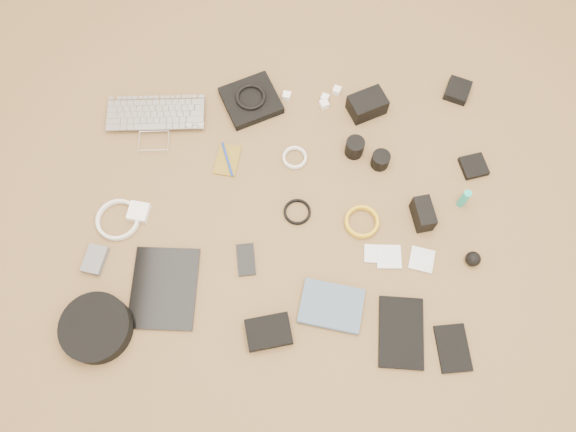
{
  "coord_description": "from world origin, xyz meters",
  "views": [
    {
      "loc": [
        0.02,
        -0.71,
        1.8
      ],
      "look_at": [
        0.01,
        -0.01,
        0.02
      ],
      "focal_mm": 35.0,
      "sensor_mm": 36.0,
      "label": 1
    }
  ],
  "objects_px": {
    "laptop": "(155,127)",
    "paperback": "(327,329)",
    "phone": "(246,260)",
    "dslr_camera": "(367,105)",
    "headphone_case": "(96,328)",
    "tablet": "(164,288)"
  },
  "relations": [
    {
      "from": "laptop",
      "to": "tablet",
      "type": "xyz_separation_m",
      "value": [
        0.08,
        -0.6,
        -0.01
      ]
    },
    {
      "from": "dslr_camera",
      "to": "phone",
      "type": "bearing_deg",
      "value": -150.46
    },
    {
      "from": "laptop",
      "to": "paperback",
      "type": "bearing_deg",
      "value": -51.76
    },
    {
      "from": "laptop",
      "to": "paperback",
      "type": "distance_m",
      "value": 0.96
    },
    {
      "from": "dslr_camera",
      "to": "phone",
      "type": "height_order",
      "value": "dslr_camera"
    },
    {
      "from": "phone",
      "to": "paperback",
      "type": "distance_m",
      "value": 0.35
    },
    {
      "from": "phone",
      "to": "headphone_case",
      "type": "relative_size",
      "value": 0.5
    },
    {
      "from": "laptop",
      "to": "paperback",
      "type": "relative_size",
      "value": 1.8
    },
    {
      "from": "laptop",
      "to": "tablet",
      "type": "bearing_deg",
      "value": -83.98
    },
    {
      "from": "tablet",
      "to": "laptop",
      "type": "bearing_deg",
      "value": 99.5
    },
    {
      "from": "dslr_camera",
      "to": "tablet",
      "type": "bearing_deg",
      "value": -159.67
    },
    {
      "from": "tablet",
      "to": "phone",
      "type": "xyz_separation_m",
      "value": [
        0.26,
        0.1,
        -0.0
      ]
    },
    {
      "from": "headphone_case",
      "to": "paperback",
      "type": "height_order",
      "value": "headphone_case"
    },
    {
      "from": "laptop",
      "to": "phone",
      "type": "bearing_deg",
      "value": -57.1
    },
    {
      "from": "dslr_camera",
      "to": "headphone_case",
      "type": "distance_m",
      "value": 1.21
    },
    {
      "from": "laptop",
      "to": "phone",
      "type": "distance_m",
      "value": 0.61
    },
    {
      "from": "headphone_case",
      "to": "paperback",
      "type": "bearing_deg",
      "value": 0.57
    },
    {
      "from": "dslr_camera",
      "to": "paperback",
      "type": "bearing_deg",
      "value": -125.43
    },
    {
      "from": "phone",
      "to": "headphone_case",
      "type": "height_order",
      "value": "headphone_case"
    },
    {
      "from": "tablet",
      "to": "paperback",
      "type": "bearing_deg",
      "value": -12.11
    },
    {
      "from": "dslr_camera",
      "to": "headphone_case",
      "type": "xyz_separation_m",
      "value": [
        -0.89,
        -0.82,
        -0.01
      ]
    },
    {
      "from": "dslr_camera",
      "to": "headphone_case",
      "type": "bearing_deg",
      "value": -161.67
    }
  ]
}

